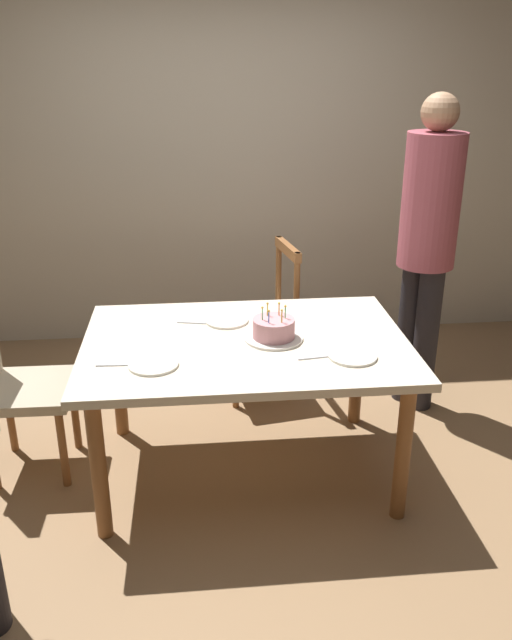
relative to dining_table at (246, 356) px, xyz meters
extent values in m
plane|color=#93704C|center=(0.00, 0.00, -0.65)|extent=(6.40, 6.40, 0.00)
cube|color=beige|center=(0.00, 1.85, 0.65)|extent=(6.40, 0.10, 2.60)
cube|color=beige|center=(0.00, 0.00, 0.06)|extent=(1.54, 1.05, 0.04)
cylinder|color=brown|center=(-0.67, -0.43, -0.30)|extent=(0.07, 0.07, 0.70)
cylinder|color=brown|center=(0.67, -0.43, -0.30)|extent=(0.07, 0.07, 0.70)
cylinder|color=brown|center=(-0.67, 0.43, -0.30)|extent=(0.07, 0.07, 0.70)
cylinder|color=brown|center=(0.67, 0.43, -0.30)|extent=(0.07, 0.07, 0.70)
cylinder|color=silver|center=(0.13, -0.01, 0.09)|extent=(0.28, 0.28, 0.01)
cylinder|color=#D18C93|center=(0.13, -0.01, 0.14)|extent=(0.20, 0.20, 0.09)
cylinder|color=#66CC72|center=(0.19, 0.00, 0.22)|extent=(0.01, 0.01, 0.05)
sphere|color=#FFC64C|center=(0.19, 0.00, 0.25)|extent=(0.01, 0.01, 0.01)
cylinder|color=#F2994C|center=(0.16, 0.04, 0.22)|extent=(0.01, 0.01, 0.05)
sphere|color=#FFC64C|center=(0.16, 0.04, 0.25)|extent=(0.01, 0.01, 0.01)
cylinder|color=yellow|center=(0.11, 0.04, 0.22)|extent=(0.01, 0.01, 0.05)
sphere|color=#FFC64C|center=(0.11, 0.04, 0.25)|extent=(0.01, 0.01, 0.01)
cylinder|color=#66CC72|center=(0.08, -0.01, 0.22)|extent=(0.01, 0.01, 0.05)
sphere|color=#FFC64C|center=(0.08, -0.01, 0.25)|extent=(0.01, 0.01, 0.01)
cylinder|color=#4C7FE5|center=(0.10, -0.05, 0.22)|extent=(0.01, 0.01, 0.05)
sphere|color=#FFC64C|center=(0.10, -0.05, 0.25)|extent=(0.01, 0.01, 0.01)
cylinder|color=yellow|center=(0.16, -0.05, 0.22)|extent=(0.01, 0.01, 0.05)
sphere|color=#FFC64C|center=(0.16, -0.05, 0.25)|extent=(0.01, 0.01, 0.01)
cylinder|color=silver|center=(-0.42, -0.24, 0.09)|extent=(0.22, 0.22, 0.01)
cylinder|color=silver|center=(-0.08, 0.24, 0.09)|extent=(0.22, 0.22, 0.01)
cylinder|color=silver|center=(0.46, -0.24, 0.09)|extent=(0.22, 0.22, 0.01)
cube|color=silver|center=(-0.58, -0.22, 0.09)|extent=(0.18, 0.02, 0.01)
cube|color=silver|center=(-0.24, 0.23, 0.09)|extent=(0.18, 0.06, 0.01)
cube|color=silver|center=(0.30, -0.23, 0.09)|extent=(0.18, 0.04, 0.01)
cube|color=beige|center=(0.13, 0.85, -0.20)|extent=(0.51, 0.51, 0.05)
cylinder|color=brown|center=(-0.07, 0.99, -0.44)|extent=(0.04, 0.04, 0.42)
cylinder|color=brown|center=(-0.01, 0.65, -0.44)|extent=(0.04, 0.04, 0.42)
cylinder|color=brown|center=(0.27, 1.04, -0.44)|extent=(0.04, 0.04, 0.42)
cylinder|color=brown|center=(0.33, 0.71, -0.44)|extent=(0.04, 0.04, 0.42)
cylinder|color=brown|center=(0.30, 1.06, 0.05)|extent=(0.04, 0.04, 0.50)
cylinder|color=brown|center=(0.36, 0.70, 0.05)|extent=(0.04, 0.04, 0.50)
cube|color=brown|center=(0.33, 0.88, 0.27)|extent=(0.11, 0.40, 0.06)
cube|color=tan|center=(-1.07, 0.13, -0.20)|extent=(0.45, 0.45, 0.05)
cylinder|color=brown|center=(-0.90, -0.04, -0.44)|extent=(0.04, 0.04, 0.42)
cylinder|color=brown|center=(-0.90, 0.30, -0.44)|extent=(0.04, 0.04, 0.42)
cylinder|color=brown|center=(-1.24, 0.31, -0.44)|extent=(0.04, 0.04, 0.42)
cylinder|color=#262328|center=(1.04, 0.67, -0.21)|extent=(0.14, 0.14, 0.88)
cylinder|color=#262328|center=(1.11, 0.56, -0.21)|extent=(0.14, 0.14, 0.88)
cylinder|color=#A54C59|center=(1.07, 0.61, 0.60)|extent=(0.32, 0.32, 0.73)
sphere|color=tan|center=(1.07, 0.61, 1.06)|extent=(0.20, 0.20, 0.20)
camera|label=1|loc=(-0.23, -2.81, 1.34)|focal=36.51mm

